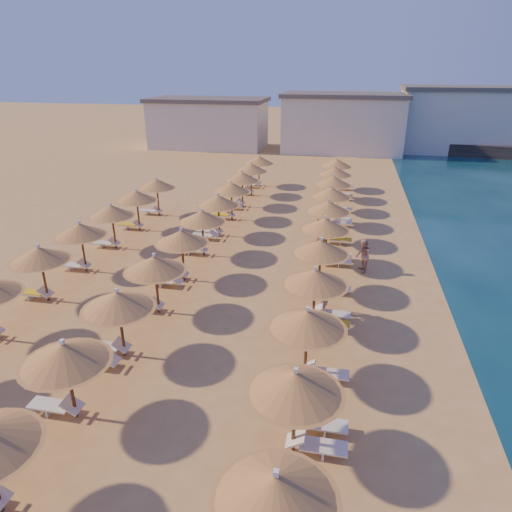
% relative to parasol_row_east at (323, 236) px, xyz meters
% --- Properties ---
extents(ground, '(220.00, 220.00, 0.00)m').
position_rel_parasol_row_east_xyz_m(ground, '(-3.81, -4.77, -2.41)').
color(ground, tan).
rests_on(ground, ground).
extents(hotel_blocks, '(48.56, 11.72, 8.10)m').
position_rel_parasol_row_east_xyz_m(hotel_blocks, '(0.16, 40.47, 1.30)').
color(hotel_blocks, white).
rests_on(hotel_blocks, ground).
extents(parasol_row_east, '(2.85, 41.07, 2.95)m').
position_rel_parasol_row_east_xyz_m(parasol_row_east, '(0.00, 0.00, 0.00)').
color(parasol_row_east, brown).
rests_on(parasol_row_east, ground).
extents(parasol_row_west, '(2.85, 41.07, 2.95)m').
position_rel_parasol_row_east_xyz_m(parasol_row_west, '(-7.12, 0.00, 0.00)').
color(parasol_row_west, brown).
rests_on(parasol_row_west, ground).
extents(parasol_row_inland, '(2.85, 23.70, 2.95)m').
position_rel_parasol_row_east_xyz_m(parasol_row_inland, '(-12.85, -1.74, -0.00)').
color(parasol_row_inland, brown).
rests_on(parasol_row_inland, ground).
extents(loungers, '(16.05, 38.83, 0.66)m').
position_rel_parasol_row_east_xyz_m(loungers, '(-5.22, -0.49, -2.06)').
color(loungers, silver).
rests_on(loungers, ground).
extents(beachgoer_b, '(0.89, 1.05, 1.89)m').
position_rel_parasol_row_east_xyz_m(beachgoer_b, '(2.17, 1.21, -1.46)').
color(beachgoer_b, tan).
rests_on(beachgoer_b, ground).
extents(beachgoer_a, '(0.58, 0.75, 1.83)m').
position_rel_parasol_row_east_xyz_m(beachgoer_a, '(0.33, -3.77, -1.49)').
color(beachgoer_a, tan).
rests_on(beachgoer_a, ground).
extents(beachgoer_c, '(0.88, 1.01, 1.63)m').
position_rel_parasol_row_east_xyz_m(beachgoer_c, '(-0.56, 5.06, -1.59)').
color(beachgoer_c, tan).
rests_on(beachgoer_c, ground).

